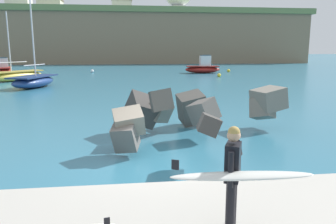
% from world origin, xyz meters
% --- Properties ---
extents(ground_plane, '(400.00, 400.00, 0.00)m').
position_xyz_m(ground_plane, '(0.00, 0.00, 0.00)').
color(ground_plane, '#2D6B84').
extents(breakwater_jetty, '(27.53, 7.10, 2.09)m').
position_xyz_m(breakwater_jetty, '(-0.66, 2.23, 0.97)').
color(breakwater_jetty, '#3D3A38').
rests_on(breakwater_jetty, ground).
extents(surfer_with_board, '(2.05, 1.52, 1.78)m').
position_xyz_m(surfer_with_board, '(0.93, -4.11, 1.28)').
color(surfer_with_board, black).
rests_on(surfer_with_board, walkway_path).
extents(boat_near_right, '(4.76, 2.17, 2.44)m').
position_xyz_m(boat_near_right, '(9.53, 35.14, 0.75)').
color(boat_near_right, maroon).
rests_on(boat_near_right, ground).
extents(boat_mid_left, '(3.58, 5.43, 8.31)m').
position_xyz_m(boat_mid_left, '(-8.46, 20.04, 0.56)').
color(boat_mid_left, navy).
rests_on(boat_mid_left, ground).
extents(boat_mid_right, '(3.00, 5.10, 2.18)m').
position_xyz_m(boat_mid_right, '(-15.87, 34.99, 0.69)').
color(boat_mid_right, maroon).
rests_on(boat_mid_right, ground).
extents(boat_far_left, '(5.02, 6.00, 6.76)m').
position_xyz_m(boat_far_left, '(-11.84, 26.35, 0.56)').
color(boat_far_left, '#EAC64C').
rests_on(boat_far_left, ground).
extents(mooring_buoy_inner, '(0.44, 0.44, 0.44)m').
position_xyz_m(mooring_buoy_inner, '(13.47, 36.31, 0.22)').
color(mooring_buoy_inner, yellow).
rests_on(mooring_buoy_inner, ground).
extents(mooring_buoy_middle, '(0.44, 0.44, 0.44)m').
position_xyz_m(mooring_buoy_middle, '(-5.38, 37.71, 0.22)').
color(mooring_buoy_middle, silver).
rests_on(mooring_buoy_middle, ground).
extents(mooring_buoy_outer, '(0.44, 0.44, 0.44)m').
position_xyz_m(mooring_buoy_outer, '(9.88, 28.41, 0.22)').
color(mooring_buoy_outer, yellow).
rests_on(mooring_buoy_outer, ground).
extents(headland_bluff, '(90.13, 39.32, 12.07)m').
position_xyz_m(headland_bluff, '(-3.67, 82.38, 6.06)').
color(headland_bluff, '#847056').
rests_on(headland_bluff, ground).
extents(station_building_central, '(6.40, 5.73, 4.35)m').
position_xyz_m(station_building_central, '(-20.90, 88.29, 14.26)').
color(station_building_central, beige).
rests_on(station_building_central, headland_bluff).
extents(station_building_east, '(5.56, 5.54, 4.45)m').
position_xyz_m(station_building_east, '(-1.62, 87.91, 14.31)').
color(station_building_east, silver).
rests_on(station_building_east, headland_bluff).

